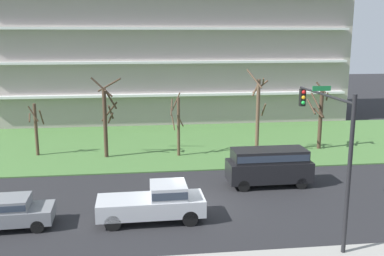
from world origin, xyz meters
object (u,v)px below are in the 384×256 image
Objects in this scene: tree_left at (106,117)px; pickup_silver_near_right at (156,202)px; tree_far_left at (36,128)px; tree_center at (178,124)px; van_black_near_left at (269,164)px; tree_right at (258,112)px; sedan_gray_center_left at (7,211)px; tree_far_right at (320,116)px; traffic_signal_mast at (331,137)px.

tree_left reaches higher than pickup_silver_near_right.
tree_far_left is 0.66× the size of tree_left.
pickup_silver_near_right is at bearing -100.61° from tree_center.
tree_center is 0.96× the size of van_black_near_left.
tree_right is 19.94m from sedan_gray_center_left.
tree_far_right is at bearing 28.24° from sedan_gray_center_left.
tree_left is 1.27× the size of tree_center.
tree_far_right is 16.64m from traffic_signal_mast.
traffic_signal_mast is (-6.16, -15.34, 1.92)m from tree_far_right.
tree_center is at bearing -176.58° from tree_far_right.
tree_far_left is 0.80× the size of van_black_near_left.
tree_far_left is 11.01m from tree_center.
traffic_signal_mast reaches higher than van_black_near_left.
traffic_signal_mast is (15.09, -2.67, 3.91)m from sedan_gray_center_left.
tree_far_left is at bearing 135.78° from traffic_signal_mast.
sedan_gray_center_left is 0.82× the size of pickup_silver_near_right.
tree_left reaches higher than sedan_gray_center_left.
tree_center reaches higher than pickup_silver_near_right.
tree_far_right is 1.04× the size of pickup_silver_near_right.
tree_far_right is (17.19, 0.41, -0.36)m from tree_left.
tree_right is 5.53m from tree_far_right.
traffic_signal_mast reaches higher than tree_right.
tree_right reaches higher than van_black_near_left.
van_black_near_left is (5.03, -7.47, -1.15)m from tree_center.
van_black_near_left is at bearing -29.14° from tree_far_left.
tree_left is 0.93× the size of tree_right.
tree_far_right is (5.44, 0.78, -0.56)m from tree_right.
pickup_silver_near_right is at bearing -125.73° from tree_right.
sedan_gray_center_left is 7.26m from pickup_silver_near_right.
tree_far_left is at bearing 122.09° from pickup_silver_near_right.
traffic_signal_mast reaches higher than tree_left.
tree_center is 0.71× the size of traffic_signal_mast.
traffic_signal_mast is at bearing -69.10° from tree_center.
traffic_signal_mast is (11.04, -14.93, 1.57)m from tree_left.
traffic_signal_mast reaches higher than tree_far_left.
tree_far_left is 0.77× the size of pickup_silver_near_right.
tree_far_left is at bearing -29.53° from van_black_near_left.
sedan_gray_center_left is at bearing -143.05° from tree_right.
tree_far_left reaches higher than pickup_silver_near_right.
traffic_signal_mast is at bearing -12.62° from sedan_gray_center_left.
sedan_gray_center_left is (1.42, -13.39, -1.39)m from tree_far_left.
tree_left is at bearing -178.62° from tree_far_right.
pickup_silver_near_right is (-2.24, -11.96, -1.53)m from tree_center.
tree_far_left is 17.33m from tree_right.
pickup_silver_near_right is at bearing 31.34° from van_black_near_left.
tree_far_right is at bearing 41.30° from pickup_silver_near_right.
tree_far_left is 0.60× the size of traffic_signal_mast.
tree_left reaches higher than tree_center.
tree_left is (5.47, -1.14, 0.95)m from tree_far_left.
tree_center is 6.37m from tree_right.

